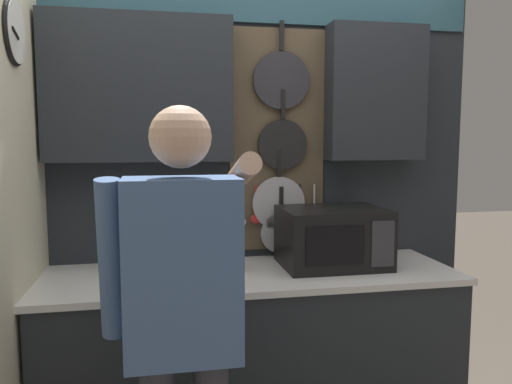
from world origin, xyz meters
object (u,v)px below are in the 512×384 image
Objects in this scene: knife_block at (223,253)px; person at (183,307)px; utensil_crock at (159,256)px; microwave at (332,237)px.

knife_block is 0.15× the size of person.
person reaches higher than utensil_crock.
microwave is at bearing 41.76° from person.
utensil_crock is 0.70m from person.
utensil_crock reaches higher than knife_block.
microwave is 1.04m from person.
utensil_crock is at bearing 96.55° from person.
person is at bearing -83.45° from utensil_crock.
person is at bearing -138.24° from microwave.
microwave is 2.07× the size of knife_block.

